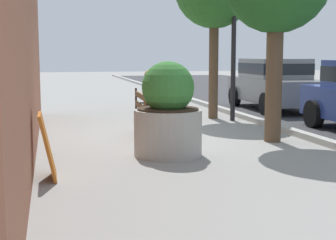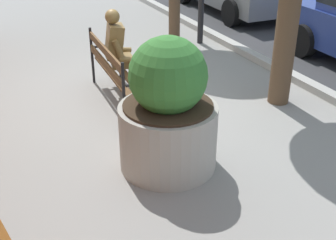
{
  "view_description": "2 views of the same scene",
  "coord_description": "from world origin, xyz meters",
  "px_view_note": "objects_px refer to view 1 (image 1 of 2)",
  "views": [
    {
      "loc": [
        10.25,
        -2.1,
        1.68
      ],
      "look_at": [
        2.15,
        -0.19,
        0.6
      ],
      "focal_mm": 53.94,
      "sensor_mm": 36.0,
      "label": 1
    },
    {
      "loc": [
        6.21,
        -2.1,
        2.93
      ],
      "look_at": [
        2.15,
        -0.19,
        0.6
      ],
      "focal_mm": 47.55,
      "sensor_mm": 36.0,
      "label": 2
    }
  ],
  "objects_px": {
    "concrete_planter": "(168,115)",
    "parked_car_grey": "(275,82)",
    "park_bench": "(149,111)",
    "lamp_post": "(234,20)",
    "bronze_statue_seated": "(157,103)",
    "leaning_signboard": "(47,146)"
  },
  "relations": [
    {
      "from": "lamp_post",
      "to": "parked_car_grey",
      "type": "bearing_deg",
      "value": 134.99
    },
    {
      "from": "concrete_planter",
      "to": "bronze_statue_seated",
      "type": "bearing_deg",
      "value": 172.78
    },
    {
      "from": "park_bench",
      "to": "leaning_signboard",
      "type": "relative_size",
      "value": 2.02
    },
    {
      "from": "parked_car_grey",
      "to": "lamp_post",
      "type": "relative_size",
      "value": 1.06
    },
    {
      "from": "bronze_statue_seated",
      "to": "leaning_signboard",
      "type": "xyz_separation_m",
      "value": [
        3.3,
        -2.23,
        -0.22
      ]
    },
    {
      "from": "concrete_planter",
      "to": "leaning_signboard",
      "type": "relative_size",
      "value": 1.75
    },
    {
      "from": "park_bench",
      "to": "bronze_statue_seated",
      "type": "xyz_separation_m",
      "value": [
        -0.2,
        0.21,
        0.12
      ]
    },
    {
      "from": "concrete_planter",
      "to": "leaning_signboard",
      "type": "distance_m",
      "value": 2.28
    },
    {
      "from": "leaning_signboard",
      "to": "concrete_planter",
      "type": "bearing_deg",
      "value": 120.3
    },
    {
      "from": "park_bench",
      "to": "concrete_planter",
      "type": "bearing_deg",
      "value": -1.91
    },
    {
      "from": "lamp_post",
      "to": "bronze_statue_seated",
      "type": "bearing_deg",
      "value": -51.99
    },
    {
      "from": "park_bench",
      "to": "parked_car_grey",
      "type": "bearing_deg",
      "value": 131.63
    },
    {
      "from": "park_bench",
      "to": "bronze_statue_seated",
      "type": "relative_size",
      "value": 1.33
    },
    {
      "from": "leaning_signboard",
      "to": "lamp_post",
      "type": "bearing_deg",
      "value": 138.25
    },
    {
      "from": "concrete_planter",
      "to": "parked_car_grey",
      "type": "height_order",
      "value": "concrete_planter"
    },
    {
      "from": "concrete_planter",
      "to": "parked_car_grey",
      "type": "xyz_separation_m",
      "value": [
        -6.21,
        4.84,
        0.15
      ]
    },
    {
      "from": "park_bench",
      "to": "lamp_post",
      "type": "relative_size",
      "value": 0.47
    },
    {
      "from": "bronze_statue_seated",
      "to": "lamp_post",
      "type": "xyz_separation_m",
      "value": [
        -1.85,
        2.37,
        1.88
      ]
    },
    {
      "from": "concrete_planter",
      "to": "leaning_signboard",
      "type": "bearing_deg",
      "value": -59.7
    },
    {
      "from": "bronze_statue_seated",
      "to": "lamp_post",
      "type": "bearing_deg",
      "value": 128.01
    },
    {
      "from": "parked_car_grey",
      "to": "lamp_post",
      "type": "distance_m",
      "value": 3.55
    },
    {
      "from": "parked_car_grey",
      "to": "leaning_signboard",
      "type": "bearing_deg",
      "value": -42.76
    }
  ]
}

